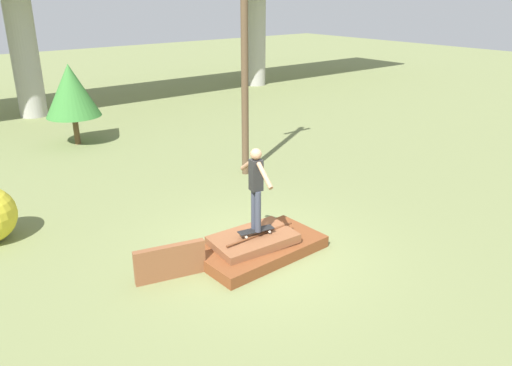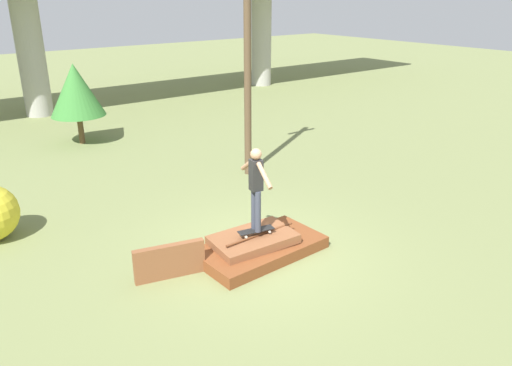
# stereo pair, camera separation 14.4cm
# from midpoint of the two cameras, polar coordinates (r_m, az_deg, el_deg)

# --- Properties ---
(ground_plane) EXTENTS (80.00, 80.00, 0.00)m
(ground_plane) POSITION_cam_midpoint_polar(r_m,az_deg,el_deg) (10.24, 0.92, -8.09)
(ground_plane) COLOR olive
(scrap_pile) EXTENTS (2.60, 1.44, 0.47)m
(scrap_pile) POSITION_cam_midpoint_polar(r_m,az_deg,el_deg) (10.15, 0.69, -7.22)
(scrap_pile) COLOR brown
(scrap_pile) RESTS_ON ground_plane
(scrap_plank_loose) EXTENTS (1.31, 0.46, 0.66)m
(scrap_plank_loose) POSITION_cam_midpoint_polar(r_m,az_deg,el_deg) (9.44, -9.41, -8.82)
(scrap_plank_loose) COLOR brown
(scrap_plank_loose) RESTS_ON ground_plane
(skateboard) EXTENTS (0.77, 0.36, 0.09)m
(skateboard) POSITION_cam_midpoint_polar(r_m,az_deg,el_deg) (9.96, 0.41, -5.44)
(skateboard) COLOR black
(skateboard) RESTS_ON scrap_pile
(skater) EXTENTS (0.35, 1.25, 1.69)m
(skater) POSITION_cam_midpoint_polar(r_m,az_deg,el_deg) (9.56, 0.43, -0.07)
(skater) COLOR #383D4C
(skater) RESTS_ON skateboard
(utility_pole) EXTENTS (1.30, 0.20, 6.66)m
(utility_pole) POSITION_cam_midpoint_polar(r_m,az_deg,el_deg) (13.82, -0.67, 14.71)
(utility_pole) COLOR brown
(utility_pole) RESTS_ON ground_plane
(tree_behind_left) EXTENTS (1.83, 1.83, 2.75)m
(tree_behind_left) POSITION_cam_midpoint_polar(r_m,az_deg,el_deg) (18.14, -19.69, 9.97)
(tree_behind_left) COLOR brown
(tree_behind_left) RESTS_ON ground_plane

